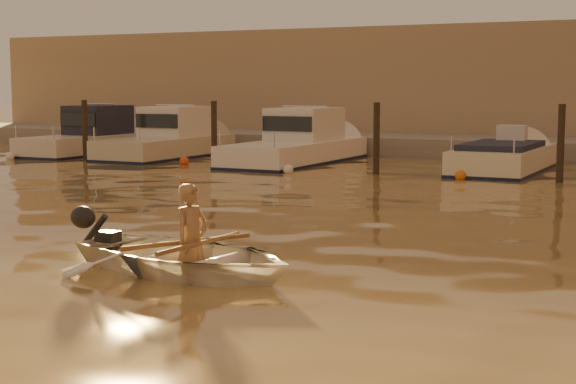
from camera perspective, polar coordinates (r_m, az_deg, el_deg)
The scene contains 20 objects.
ground_plane at distance 12.93m, azimuth -15.82°, elevation -4.29°, with size 160.00×160.00×0.00m, color olive.
dinghy at distance 11.68m, azimuth -6.61°, elevation -4.14°, with size 2.36×3.30×0.68m, color white.
person at distance 11.58m, azimuth -6.26°, elevation -3.12°, with size 0.54×0.36×1.49m, color #946F4A.
outboard_motor at distance 12.72m, azimuth -11.62°, elevation -3.07°, with size 0.90×0.40×0.70m, color black, non-canonical shape.
oar_port at distance 11.48m, azimuth -5.70°, elevation -3.32°, with size 0.06×0.06×2.10m, color brown.
oar_starboard at distance 11.62m, azimuth -6.44°, elevation -3.21°, with size 0.06×0.06×2.10m, color brown.
moored_boat_0 at distance 32.81m, azimuth -12.78°, elevation 3.50°, with size 2.04×6.57×1.75m, color silver, non-canonical shape.
moored_boat_1 at distance 30.78m, azimuth -7.89°, elevation 3.39°, with size 2.20×6.56×1.75m, color beige, non-canonical shape.
moored_boat_2 at distance 28.27m, azimuth 0.50°, elevation 3.16°, with size 2.24×7.52×1.75m, color white, non-canonical shape.
moored_boat_3 at distance 26.08m, azimuth 13.74°, elevation 1.77°, with size 2.07×5.97×0.95m, color #ECE3C6, non-canonical shape.
piling_0 at distance 30.04m, azimuth -12.99°, elevation 3.72°, with size 0.18×0.18×2.20m, color #2D2319.
piling_1 at distance 27.14m, azimuth -4.80°, elevation 3.56°, with size 0.18×0.18×2.20m, color #2D2319.
piling_2 at distance 24.81m, azimuth 5.74°, elevation 3.25°, with size 0.18×0.18×2.20m, color #2D2319.
piling_3 at distance 23.50m, azimuth 17.22°, elevation 2.78°, with size 0.18×0.18×2.20m, color #2D2319.
fender_a at distance 31.09m, azimuth -17.54°, elevation 2.20°, with size 0.30×0.30×0.30m, color white.
fender_b at distance 27.92m, azimuth -6.72°, elevation 1.98°, with size 0.30×0.30×0.30m, color #D94919.
fender_c at distance 24.94m, azimuth -0.00°, elevation 1.45°, with size 0.30×0.30×0.30m, color white.
fender_d at distance 23.71m, azimuth 11.09°, elevation 1.05°, with size 0.30×0.30×0.30m, color orange.
quay at distance 32.10m, azimuth 10.96°, elevation 2.62°, with size 52.00×4.00×1.00m, color gray.
waterfront_building at distance 37.35m, azimuth 13.33°, elevation 6.59°, with size 46.00×7.00×4.80m, color #9E8466.
Camera 1 is at (8.60, -9.34, 2.44)m, focal length 55.00 mm.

